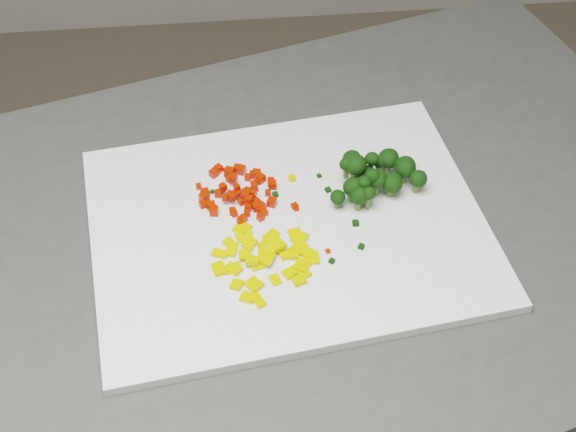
{
  "coord_description": "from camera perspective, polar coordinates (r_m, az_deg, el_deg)",
  "views": [
    {
      "loc": [
        -0.17,
        -0.36,
        1.54
      ],
      "look_at": [
        -0.11,
        0.22,
        0.92
      ],
      "focal_mm": 50.0,
      "sensor_mm": 36.0,
      "label": 1
    }
  ],
  "objects": [
    {
      "name": "carrot_cube_51",
      "position": [
        0.86,
        -2.26,
        0.66
      ],
      "size": [
        0.01,
        0.01,
        0.01
      ],
      "primitive_type": "cube",
      "rotation": [
        0.0,
        0.0,
        1.83
      ],
      "color": "red",
      "rests_on": "carrot_pile"
    },
    {
      "name": "pepper_chunk_29",
      "position": [
        0.82,
        1.26,
        -2.57
      ],
      "size": [
        0.02,
        0.02,
        0.01
      ],
      "primitive_type": "cube",
      "rotation": [
        0.01,
        -0.07,
        2.43
      ],
      "color": "yellow",
      "rests_on": "pepper_pile"
    },
    {
      "name": "carrot_cube_56",
      "position": [
        0.87,
        -1.89,
        0.7
      ],
      "size": [
        0.01,
        0.01,
        0.01
      ],
      "primitive_type": "cube",
      "rotation": [
        0.0,
        0.0,
        2.18
      ],
      "color": "red",
      "rests_on": "carrot_pile"
    },
    {
      "name": "carrot_cube_55",
      "position": [
        0.89,
        -1.98,
        2.69
      ],
      "size": [
        0.01,
        0.01,
        0.01
      ],
      "primitive_type": "cube",
      "rotation": [
        0.0,
        0.0,
        2.32
      ],
      "color": "red",
      "rests_on": "carrot_pile"
    },
    {
      "name": "carrot_cube_21",
      "position": [
        0.91,
        -5.22,
        3.14
      ],
      "size": [
        0.01,
        0.01,
        0.01
      ],
      "primitive_type": "cube",
      "rotation": [
        0.0,
        0.0,
        1.43
      ],
      "color": "red",
      "rests_on": "carrot_pile"
    },
    {
      "name": "pepper_chunk_7",
      "position": [
        0.81,
        -2.15,
        -3.45
      ],
      "size": [
        0.02,
        0.02,
        0.01
      ],
      "primitive_type": "cube",
      "rotation": [
        0.02,
        -0.08,
        1.86
      ],
      "color": "yellow",
      "rests_on": "pepper_pile"
    },
    {
      "name": "pepper_chunk_1",
      "position": [
        0.84,
        0.47,
        -1.23
      ],
      "size": [
        0.02,
        0.01,
        0.0
      ],
      "primitive_type": "cube",
      "rotation": [
        0.02,
        -0.07,
        0.15
      ],
      "color": "yellow",
      "rests_on": "pepper_pile"
    },
    {
      "name": "pepper_chunk_31",
      "position": [
        0.81,
        -1.58,
        -3.03
      ],
      "size": [
        0.02,
        0.02,
        0.01
      ],
      "primitive_type": "cube",
      "rotation": [
        0.08,
        0.05,
        2.64
      ],
      "color": "yellow",
      "rests_on": "pepper_pile"
    },
    {
      "name": "carrot_cube_49",
      "position": [
        0.85,
        -3.23,
        -0.2
      ],
      "size": [
        0.01,
        0.01,
        0.01
      ],
      "primitive_type": "cube",
      "rotation": [
        0.0,
        0.0,
        0.85
      ],
      "color": "red",
      "rests_on": "carrot_pile"
    },
    {
      "name": "carrot_cube_7",
      "position": [
        0.88,
        -3.93,
        1.41
      ],
      "size": [
        0.01,
        0.01,
        0.01
      ],
      "primitive_type": "cube",
      "rotation": [
        0.0,
        0.0,
        2.43
      ],
      "color": "red",
      "rests_on": "carrot_pile"
    },
    {
      "name": "broccoli_floret_6",
      "position": [
        0.87,
        4.59,
        1.81
      ],
      "size": [
        0.03,
        0.03,
        0.03
      ],
      "primitive_type": null,
      "color": "black",
      "rests_on": "broccoli_pile"
    },
    {
      "name": "carrot_cube_13",
      "position": [
        0.87,
        -3.96,
        1.34
      ],
      "size": [
        0.01,
        0.01,
        0.01
      ],
      "primitive_type": "cube",
      "rotation": [
        0.0,
        0.0,
        1.42
      ],
      "color": "red",
      "rests_on": "carrot_pile"
    },
    {
      "name": "carrot_cube_52",
      "position": [
        0.9,
        -2.51,
        2.97
      ],
      "size": [
        0.01,
        0.01,
        0.01
      ],
      "primitive_type": "cube",
      "rotation": [
        0.0,
        0.0,
        3.02
      ],
      "color": "red",
      "rests_on": "carrot_pile"
    },
    {
      "name": "carrot_cube_12",
      "position": [
        0.88,
        -5.97,
        1.56
      ],
      "size": [
        0.01,
        0.01,
        0.01
      ],
      "primitive_type": "cube",
      "rotation": [
        0.0,
        0.0,
        0.48
      ],
      "color": "red",
      "rests_on": "carrot_pile"
    },
    {
      "name": "carrot_cube_42",
      "position": [
        0.87,
        -1.15,
        0.99
      ],
      "size": [
        0.01,
        0.01,
        0.01
      ],
      "primitive_type": "cube",
      "rotation": [
        0.0,
        0.0,
        1.16
      ],
      "color": "red",
      "rests_on": "carrot_pile"
    },
    {
      "name": "carrot_cube_57",
      "position": [
        0.88,
        -2.46,
        2.17
      ],
      "size": [
        0.01,
        0.01,
        0.01
      ],
      "primitive_type": "cube",
      "rotation": [
        0.0,
        0.0,
        0.27
      ],
      "color": "red",
      "rests_on": "carrot_pile"
    },
    {
      "name": "carrot_pile",
      "position": [
        0.87,
        -3.7,
        2.0
      ],
      "size": [
        0.09,
        0.09,
        0.03
      ],
      "primitive_type": null,
      "color": "red",
      "rests_on": "cutting_board"
    },
    {
      "name": "stray_bit_13",
      "position": [
        0.86,
        0.58,
        0.51
      ],
      "size": [
        0.01,
        0.01,
        0.0
      ],
      "primitive_type": "cube",
      "rotation": [
        0.0,
        0.0,
        0.28
      ],
      "color": "red",
      "rests_on": "cutting_board"
    },
    {
      "name": "pepper_chunk_19",
      "position": [
        0.8,
        -2.44,
        -4.88
      ],
      "size": [
        0.02,
        0.02,
        0.01
      ],
      "primitive_type": "cube",
      "rotation": [
        -0.02,
        0.13,
        2.27
      ],
      "color": "yellow",
      "rests_on": "pepper_pile"
    },
    {
      "name": "broccoli_floret_10",
      "position": [
        0.91,
        8.29,
        3.51
      ],
      "size": [
        0.02,
        0.02,
        0.02
      ],
      "primitive_type": null,
      "color": "black",
      "rests_on": "broccoli_pile"
    },
    {
      "name": "carrot_cube_9",
      "position": [
        0.86,
        -3.96,
        0.34
      ],
      "size": [
        0.01,
        0.01,
        0.01
      ],
      "primitive_type": "cube",
      "rotation": [
        0.0,
        0.0,
        0.12
      ],
      "color": "red",
      "rests_on": "carrot_pile"
    },
    {
      "name": "broccoli_floret_2",
      "position": [
        0.87,
        4.78,
        3.34
      ],
      "size": [
        0.03,
        0.03,
        0.03
      ],
      "primitive_type": null,
      "color": "black",
      "rests_on": "broccoli_pile"
    },
    {
      "name": "carrot_cube_26",
      "position": [
        0.88,
        -3.72,
        1.61
      ],
      "size": [
        0.01,
        0.01,
        0.01
      ],
      "primitive_type": "cube",
      "rotation": [
        0.0,
        0.0,
        0.88
      ],
      "color": "red",
      "rests_on": "carrot_pile"
    },
    {
      "name": "pepper_chunk_23",
      "position": [
        0.81,
        -4.94,
        -3.74
      ],
      "size": [
        0.02,
        0.02,
        0.01
      ],
      "primitive_type": "cube",
      "rotation": [
        -0.13,
        0.12,
        1.83
      ],
      "color": "yellow",
      "rests_on": "pepper_pile"
    },
    {
      "name": "carrot_cube_61",
      "position": [
        0.89,
        -2.13,
        2.51
      ],
      "size": [
        0.01,
        0.01,
        0.01
      ],
      "primitive_type": "cube",
      "rotation": [
        0.0,
        0.0,
        1.19
      ],
      "color": "red",
      "rests_on": "carrot_pile"
    },
    {
      "name": "carrot_cube_48",
      "position": [
        0.87,
        -4.53,
        1.3
      ],
      "size": [
        0.01,
        0.01,
        0.01
      ],
      "primitive_type": "cube",
      "rotation": [
        0.0,
        0.0,
        1.54
      ],
      "color": "red",
      "rests_on": "carrot_pile"
    },
    {
      "name": "carrot_cube_34",
      "position": [
        0.91,
        -3.64,
        3.42
      ],
      "size": [
        0.01,
        0.01,
        0.01
      ],
      "primitive_type": "cube",
      "rotation": [
        0.0,
        0.0,
        2.97
      ],
      "color": "red",
      "rests_on": "carrot_pile"
    },
    {
      "name": "carrot_cube_6",
      "position": [
        0.9,
        -4.34,
        3.05
      ],
      "size": [
        0.01,
        0.01,
        0.01
      ],
      "primitive_type": "cube",
      "rotation": [
        0.0,
        0.0,
        3.05
      ],
      "color": "red",
      "rests_on": "carrot_pile"
    },
    {
      "name": "stray_bit_5",
      "position": [
        0.83,
        2.85,
        -2.52
      ],
      "size": [
        0.01,
        0.01,
        0.0
      ],
      "primitive_type": "cube",
      "rotation": [
        0.0,
        0.0,
        0.29
      ],
      "color": "red",
      "rests_on": "cutting_board"
    },
    {
      "name": "carrot_cube_31",
      "position": [
        0.89,
        -2.46,
        2.3
      ],
      "size": [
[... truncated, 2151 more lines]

